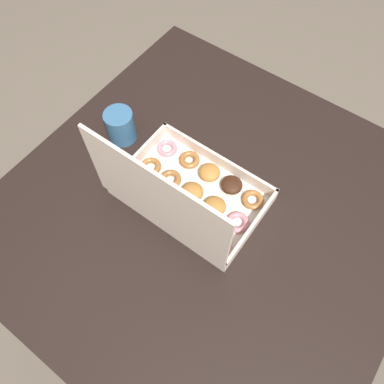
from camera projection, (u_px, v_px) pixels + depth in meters
ground_plane at (202, 283)px, 1.63m from camera, size 8.00×8.00×0.00m
dining_table at (208, 222)px, 1.06m from camera, size 1.01×1.02×0.75m
donut_box at (185, 195)px, 0.92m from camera, size 0.37×0.25×0.29m
coffee_mug at (120, 126)px, 1.04m from camera, size 0.08×0.08×0.10m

